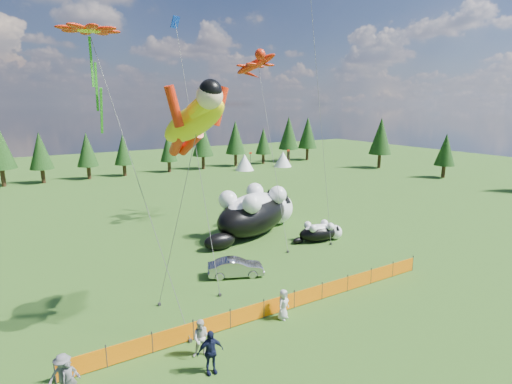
{
  "coord_description": "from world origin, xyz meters",
  "views": [
    {
      "loc": [
        -11.3,
        -19.39,
        11.16
      ],
      "look_at": [
        2.72,
        4.0,
        5.14
      ],
      "focal_mm": 28.0,
      "sensor_mm": 36.0,
      "label": 1
    }
  ],
  "objects": [
    {
      "name": "safety_fence",
      "position": [
        0.0,
        -3.0,
        0.5
      ],
      "size": [
        22.06,
        0.06,
        1.1
      ],
      "color": "#262626",
      "rests_on": "ground"
    },
    {
      "name": "cat_large",
      "position": [
        6.08,
        9.59,
        1.95
      ],
      "size": [
        10.74,
        7.15,
        4.11
      ],
      "rotation": [
        0.0,
        0.0,
        0.43
      ],
      "color": "black",
      "rests_on": "ground"
    },
    {
      "name": "spectator_b",
      "position": [
        -5.15,
        -4.4,
        0.9
      ],
      "size": [
        1.01,
        0.85,
        1.79
      ],
      "primitive_type": "imported",
      "rotation": [
        0.0,
        0.0,
        -0.46
      ],
      "color": "beige",
      "rests_on": "ground"
    },
    {
      "name": "tree_line",
      "position": [
        0.0,
        45.0,
        4.0
      ],
      "size": [
        90.0,
        4.0,
        8.0
      ],
      "primitive_type": null,
      "color": "black",
      "rests_on": "ground"
    },
    {
      "name": "gecko_kite",
      "position": [
        8.18,
        13.17,
        14.72
      ],
      "size": [
        5.49,
        12.55,
        17.33
      ],
      "color": "red",
      "rests_on": "ground"
    },
    {
      "name": "spectator_d",
      "position": [
        -10.74,
        -3.94,
        0.9
      ],
      "size": [
        1.17,
        0.61,
        1.8
      ],
      "primitive_type": "imported",
      "rotation": [
        0.0,
        0.0,
        0.01
      ],
      "color": "#5E5F63",
      "rests_on": "ground"
    },
    {
      "name": "spectator_e",
      "position": [
        -0.16,
        -3.6,
        0.83
      ],
      "size": [
        0.95,
        0.81,
        1.65
      ],
      "primitive_type": "imported",
      "rotation": [
        0.0,
        0.0,
        0.42
      ],
      "color": "beige",
      "rests_on": "ground"
    },
    {
      "name": "cat_small",
      "position": [
        9.57,
        5.01,
        0.78
      ],
      "size": [
        4.51,
        2.21,
        1.64
      ],
      "rotation": [
        0.0,
        0.0,
        -0.19
      ],
      "color": "black",
      "rests_on": "ground"
    },
    {
      "name": "spectator_a",
      "position": [
        -10.56,
        -4.14,
        0.79
      ],
      "size": [
        0.65,
        0.51,
        1.58
      ],
      "primitive_type": "imported",
      "rotation": [
        0.0,
        0.0,
        0.26
      ],
      "color": "#5E5F63",
      "rests_on": "ground"
    },
    {
      "name": "festival_tents",
      "position": [
        11.0,
        40.0,
        1.4
      ],
      "size": [
        50.0,
        3.2,
        2.8
      ],
      "primitive_type": null,
      "color": "white",
      "rests_on": "ground"
    },
    {
      "name": "superhero_kite",
      "position": [
        -3.96,
        -1.27,
        10.34
      ],
      "size": [
        5.82,
        6.03,
        12.63
      ],
      "color": "yellow",
      "rests_on": "ground"
    },
    {
      "name": "diamond_kite_a",
      "position": [
        -1.44,
        7.16,
        15.67
      ],
      "size": [
        1.14,
        7.42,
        17.82
      ],
      "color": "#0B31AF",
      "rests_on": "ground"
    },
    {
      "name": "spectator_c",
      "position": [
        -5.29,
        -5.62,
        0.98
      ],
      "size": [
        1.21,
        0.71,
        1.96
      ],
      "primitive_type": "imported",
      "rotation": [
        0.0,
        0.0,
        -0.11
      ],
      "color": "#131734",
      "rests_on": "ground"
    },
    {
      "name": "ground",
      "position": [
        0.0,
        0.0,
        0.0
      ],
      "size": [
        160.0,
        160.0,
        0.0
      ],
      "primitive_type": "plane",
      "color": "#13370A",
      "rests_on": "ground"
    },
    {
      "name": "car",
      "position": [
        0.22,
        2.45,
        0.6
      ],
      "size": [
        3.88,
        2.55,
        1.21
      ],
      "primitive_type": "imported",
      "rotation": [
        0.0,
        0.0,
        1.19
      ],
      "color": "#A7A7AC",
      "rests_on": "ground"
    },
    {
      "name": "flower_kite",
      "position": [
        -7.69,
        2.39,
        14.51
      ],
      "size": [
        4.17,
        7.18,
        15.74
      ],
      "color": "red",
      "rests_on": "ground"
    }
  ]
}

